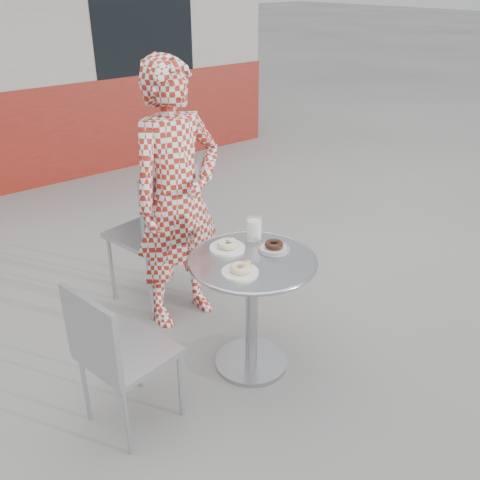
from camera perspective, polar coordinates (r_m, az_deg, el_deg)
ground at (r=3.16m, az=2.27°, el=-13.00°), size 60.00×60.00×0.00m
bistro_table at (r=2.85m, az=1.30°, el=-4.98°), size 0.68×0.68×0.69m
chair_far at (r=3.61m, az=-9.13°, el=-2.14°), size 0.54×0.54×0.96m
chair_left at (r=2.73m, az=-11.64°, el=-14.47°), size 0.45×0.44×0.80m
seated_person at (r=3.21m, az=-6.69°, el=4.51°), size 0.61×0.41×1.63m
plate_far at (r=2.86m, az=-1.37°, el=-0.62°), size 0.19×0.19×0.05m
plate_near at (r=2.64m, az=0.05°, el=-3.18°), size 0.18×0.18×0.05m
plate_checker at (r=2.86m, az=3.62°, el=-0.73°), size 0.17×0.17×0.05m
milk_cup at (r=2.94m, az=1.52°, el=1.18°), size 0.09×0.09×0.14m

